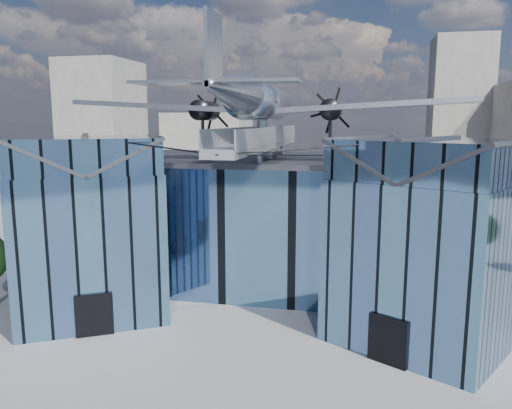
# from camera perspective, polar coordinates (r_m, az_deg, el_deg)

# --- Properties ---
(ground_plane) EXTENTS (120.00, 120.00, 0.00)m
(ground_plane) POSITION_cam_1_polar(r_m,az_deg,el_deg) (33.34, -0.73, -12.87)
(ground_plane) COLOR gray
(museum) EXTENTS (32.88, 24.50, 17.60)m
(museum) POSITION_cam_1_polar(r_m,az_deg,el_deg) (37.21, 1.23, -1.57)
(museum) COLOR #5079A4
(museum) RESTS_ON ground
(bg_towers) EXTENTS (77.00, 24.50, 26.00)m
(bg_towers) POSITION_cam_1_polar(r_m,az_deg,el_deg) (80.75, 8.28, 7.56)
(bg_towers) COLOR gray
(bg_towers) RESTS_ON ground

